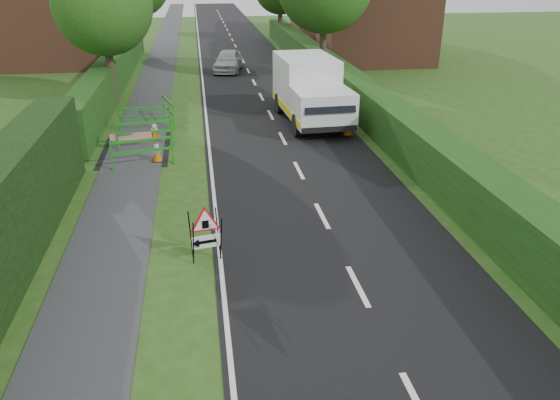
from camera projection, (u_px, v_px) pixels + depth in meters
ground at (245, 326)px, 10.41m from camera, size 120.00×120.00×0.00m
road_surface at (236, 48)px, 42.36m from camera, size 6.00×90.00×0.02m
footpath at (164, 49)px, 41.61m from camera, size 2.00×90.00×0.02m
hedge_west_far at (117, 87)px, 29.60m from camera, size 1.00×24.00×1.80m
hedge_east at (352, 106)px, 25.74m from camera, size 1.20×50.00×1.50m
house_west at (46, 18)px, 34.97m from camera, size 7.50×7.40×7.88m
house_east_a at (371, 16)px, 36.01m from camera, size 7.50×7.40×7.88m
house_east_b at (335, 1)px, 48.79m from camera, size 7.50×7.40×7.88m
tree_nw at (103, 5)px, 24.21m from camera, size 4.40×4.40×6.70m
triangle_sign at (204, 230)px, 12.27m from camera, size 0.93×0.93×1.17m
works_van at (310, 89)px, 22.86m from camera, size 2.52×5.84×2.61m
traffic_cone_0 at (348, 125)px, 21.43m from camera, size 0.38×0.38×0.79m
traffic_cone_1 at (344, 114)px, 23.01m from camera, size 0.38×0.38×0.79m
traffic_cone_2 at (331, 100)px, 25.20m from camera, size 0.38×0.38×0.79m
traffic_cone_3 at (157, 151)px, 18.65m from camera, size 0.38×0.38×0.79m
traffic_cone_4 at (154, 130)px, 20.85m from camera, size 0.38×0.38×0.79m
ped_barrier_0 at (142, 149)px, 18.08m from camera, size 2.09×0.79×1.00m
ped_barrier_1 at (145, 130)px, 20.00m from camera, size 2.09×0.68×1.00m
ped_barrier_2 at (145, 115)px, 21.91m from camera, size 2.09×0.56×1.00m
ped_barrier_3 at (168, 108)px, 23.03m from camera, size 0.85×2.08×1.00m
redwhite_plank at (132, 148)px, 20.11m from camera, size 1.50×0.14×0.25m
hatchback_car at (228, 61)px, 33.43m from camera, size 2.22×4.00×1.29m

